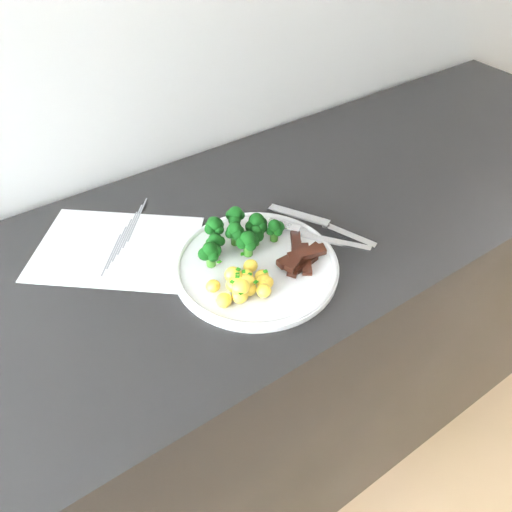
% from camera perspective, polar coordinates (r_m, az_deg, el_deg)
% --- Properties ---
extents(counter, '(2.45, 0.61, 0.92)m').
position_cam_1_polar(counter, '(1.26, -5.73, -15.72)').
color(counter, black).
rests_on(counter, ground).
extents(recipe_paper, '(0.36, 0.35, 0.00)m').
position_cam_1_polar(recipe_paper, '(0.96, -15.94, 0.93)').
color(recipe_paper, silver).
rests_on(recipe_paper, counter).
extents(plate, '(0.30, 0.30, 0.02)m').
position_cam_1_polar(plate, '(0.87, -0.00, -1.04)').
color(plate, white).
rests_on(plate, counter).
extents(broccoli, '(0.17, 0.12, 0.06)m').
position_cam_1_polar(broccoli, '(0.89, -2.17, 2.77)').
color(broccoli, '#2A5C17').
rests_on(broccoli, plate).
extents(potatoes, '(0.11, 0.10, 0.04)m').
position_cam_1_polar(potatoes, '(0.82, -1.50, -3.31)').
color(potatoes, '#FFD953').
rests_on(potatoes, plate).
extents(beef_strips, '(0.10, 0.11, 0.03)m').
position_cam_1_polar(beef_strips, '(0.88, 5.20, -0.01)').
color(beef_strips, black).
rests_on(beef_strips, plate).
extents(fork, '(0.12, 0.18, 0.02)m').
position_cam_1_polar(fork, '(0.92, 7.55, 2.23)').
color(fork, silver).
rests_on(fork, plate).
extents(knife, '(0.11, 0.21, 0.02)m').
position_cam_1_polar(knife, '(0.96, 9.15, 2.98)').
color(knife, silver).
rests_on(knife, plate).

